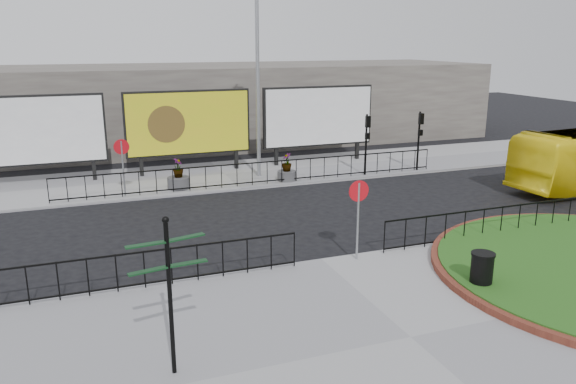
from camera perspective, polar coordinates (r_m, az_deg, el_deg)
name	(u,v)px	position (r m, az deg, el deg)	size (l,w,h in m)	color
ground	(321,262)	(17.34, 3.39, -7.14)	(90.00, 90.00, 0.00)	black
pavement_near	(411,339)	(13.36, 12.34, -14.41)	(30.00, 10.00, 0.12)	gray
pavement_far	(224,175)	(28.20, -6.48, 1.73)	(44.00, 6.00, 0.12)	gray
railing_near_left	(117,273)	(15.52, -17.02, -7.89)	(10.00, 0.10, 1.10)	black
railing_near_right	(501,221)	(20.27, 20.86, -2.79)	(9.00, 0.10, 1.10)	black
railing_far	(260,173)	(25.79, -2.89, 1.93)	(18.00, 0.10, 1.10)	black
speed_sign_far	(122,155)	(24.54, -16.50, 3.61)	(0.64, 0.07, 2.47)	gray
speed_sign_near	(358,202)	(16.79, 7.16, -1.06)	(0.64, 0.07, 2.47)	gray
billboard_left	(34,131)	(27.97, -24.37, 5.66)	(6.20, 0.31, 4.10)	black
billboard_mid	(188,123)	(28.35, -10.08, 6.89)	(6.20, 0.31, 4.10)	black
billboard_right	(318,117)	(30.39, 3.11, 7.65)	(6.20, 0.31, 4.10)	black
lamp_post	(258,79)	(26.94, -3.08, 11.44)	(0.74, 0.18, 9.23)	gray
signal_pole_a	(367,135)	(27.67, 8.02, 5.73)	(0.22, 0.26, 3.00)	black
signal_pole_b	(420,132)	(29.20, 13.24, 5.97)	(0.22, 0.26, 3.00)	black
building_backdrop	(185,105)	(37.45, -10.39, 8.70)	(40.00, 10.00, 5.00)	slate
fingerpost_sign	(169,281)	(11.14, -12.00, -8.84)	(1.55, 0.47, 3.30)	black
litter_bin	(482,271)	(15.89, 19.08, -7.61)	(0.63, 0.63, 1.05)	black
planter_a	(179,179)	(25.61, -11.06, 1.33)	(1.00, 1.00, 1.38)	#4C4C4F
planter_c	(287,171)	(26.58, -0.13, 2.17)	(0.88, 0.88, 1.32)	#4C4C4F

